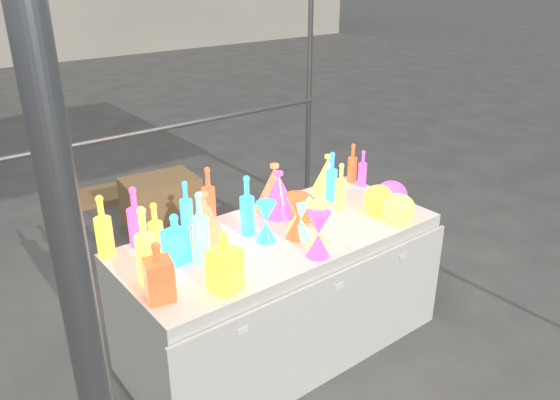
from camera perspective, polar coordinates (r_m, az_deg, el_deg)
ground at (r=3.43m, az=0.00°, el=-14.68°), size 80.00×80.00×0.00m
display_table at (r=3.21m, az=0.10°, el=-9.51°), size 1.84×0.83×0.75m
cardboard_box_closed at (r=4.81m, az=-12.28°, el=-0.25°), size 0.64×0.49×0.44m
cardboard_box_flat at (r=5.60m, az=-19.16°, el=0.26°), size 0.69×0.53×0.05m
bottle_0 at (r=2.87m, az=-18.00°, el=-2.60°), size 0.11×0.11×0.33m
bottle_1 at (r=3.02m, az=-9.78°, el=-0.71°), size 0.08×0.08×0.30m
bottle_2 at (r=3.09m, az=-7.47°, el=0.47°), size 0.09×0.09×0.34m
bottle_3 at (r=2.92m, az=-14.87°, el=-1.71°), size 0.09×0.09×0.33m
bottle_4 at (r=2.56m, az=-13.93°, el=-4.64°), size 0.12×0.12×0.39m
bottle_5 at (r=2.70m, az=-8.32°, el=-2.80°), size 0.11×0.11×0.37m
bottle_6 at (r=2.81m, az=-12.86°, el=-3.03°), size 0.08×0.08×0.29m
bottle_7 at (r=2.95m, az=-3.46°, el=-0.54°), size 0.10×0.10×0.34m
decanter_0 at (r=2.47m, az=-5.81°, el=-6.40°), size 0.15×0.15×0.29m
decanter_1 at (r=2.45m, az=-12.60°, el=-7.26°), size 0.14×0.14×0.28m
decanter_2 at (r=2.74m, az=-10.86°, el=-3.92°), size 0.13×0.13×0.26m
hourglass_0 at (r=2.93m, az=1.78°, el=-1.71°), size 0.15×0.15×0.25m
hourglass_1 at (r=2.75m, az=4.05°, el=-3.58°), size 0.16×0.16×0.25m
hourglass_2 at (r=2.82m, az=4.03°, el=-2.74°), size 0.16×0.16×0.25m
hourglass_3 at (r=2.93m, az=2.22°, el=-1.94°), size 0.13×0.13×0.23m
hourglass_4 at (r=3.00m, az=1.62°, el=-1.51°), size 0.12×0.12×0.20m
hourglass_5 at (r=2.90m, az=-1.44°, el=-2.30°), size 0.13×0.13×0.22m
globe_0 at (r=3.29m, az=10.27°, el=-0.05°), size 0.20×0.20×0.15m
globe_1 at (r=3.19m, az=12.28°, el=-1.01°), size 0.25×0.25×0.15m
globe_2 at (r=3.14m, az=2.63°, el=-0.97°), size 0.21×0.21×0.14m
globe_3 at (r=3.36m, az=11.52°, el=0.34°), size 0.21×0.21×0.15m
lampshade_0 at (r=2.92m, az=-7.88°, el=-1.70°), size 0.25×0.25×0.28m
lampshade_1 at (r=3.26m, az=-0.57°, el=1.41°), size 0.26×0.26×0.28m
lampshade_2 at (r=3.20m, az=-0.12°, el=0.75°), size 0.30×0.30×0.27m
lampshade_3 at (r=3.53m, az=5.01°, el=2.78°), size 0.26×0.26×0.25m
bottle_8 at (r=3.39m, az=5.42°, el=2.46°), size 0.09×0.09×0.32m
bottle_9 at (r=3.71m, az=7.58°, el=3.87°), size 0.08×0.08×0.27m
bottle_10 at (r=3.65m, az=8.63°, el=3.30°), size 0.06×0.06×0.25m
bottle_11 at (r=3.27m, az=6.36°, el=1.41°), size 0.07×0.07×0.29m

